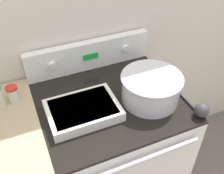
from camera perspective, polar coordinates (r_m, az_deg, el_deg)
kitchen_wall at (r=1.50m, az=-6.29°, el=15.00°), size 8.00×0.05×2.50m
stove_range at (r=1.73m, az=-0.40°, el=-14.30°), size 0.74×0.70×0.95m
control_panel at (r=1.55m, az=-5.02°, el=6.95°), size 0.74×0.07×0.17m
mixing_bowl at (r=1.33m, az=8.47°, el=0.05°), size 0.31×0.31×0.15m
casserole_dish at (r=1.28m, az=-6.32°, el=-4.96°), size 0.34×0.25×0.05m
ladle at (r=1.34m, az=18.42°, el=-4.43°), size 0.07×0.32×0.07m
spice_jar_red_cap at (r=1.41m, az=-20.76°, el=-1.38°), size 0.06×0.06×0.09m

